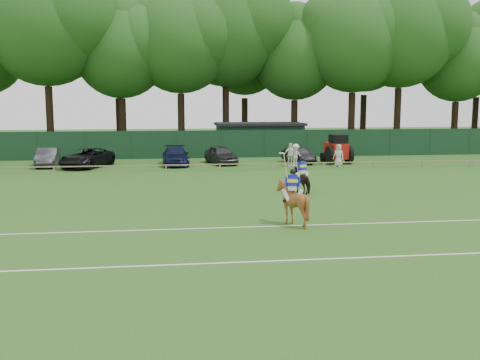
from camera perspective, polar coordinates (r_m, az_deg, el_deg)
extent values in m
plane|color=#1E4C14|center=(24.21, -0.23, -4.30)|extent=(160.00, 160.00, 0.00)
imported|color=black|center=(31.71, 6.32, -0.05)|extent=(1.51, 1.89, 1.45)
imported|color=brown|center=(23.68, 5.34, -2.33)|extent=(1.93, 2.05, 1.86)
imported|color=#323234|center=(46.73, -18.97, 2.19)|extent=(1.90, 4.54, 1.46)
imported|color=black|center=(45.28, -15.29, 2.19)|extent=(4.30, 5.89, 1.49)
imported|color=#111735|center=(45.52, -6.57, 2.44)|extent=(2.13, 5.11, 1.47)
imported|color=#2F2F31|center=(46.10, -1.95, 2.58)|extent=(2.76, 4.69, 1.50)
imported|color=black|center=(46.82, 5.98, 2.50)|extent=(2.23, 4.13, 1.29)
imported|color=white|center=(44.86, 5.67, 2.55)|extent=(1.27, 0.93, 1.75)
imported|color=white|center=(44.27, 5.11, 2.56)|extent=(1.18, 0.74, 1.87)
imported|color=silver|center=(44.97, 9.98, 2.47)|extent=(1.01, 0.96, 1.74)
cube|color=silver|center=(31.64, 6.34, 0.88)|extent=(0.44, 0.40, 0.18)
cube|color=#171FA7|center=(31.60, 6.35, 1.45)|extent=(0.50, 0.46, 0.51)
cube|color=yellow|center=(31.60, 6.34, 1.42)|extent=(0.51, 0.46, 0.18)
sphere|color=black|center=(31.56, 6.36, 2.12)|extent=(0.25, 0.25, 0.25)
cylinder|color=silver|center=(31.81, 6.73, 0.37)|extent=(0.37, 0.47, 0.59)
cylinder|color=silver|center=(31.47, 6.04, 0.29)|extent=(0.48, 0.26, 0.59)
cube|color=silver|center=(23.57, 5.36, -0.81)|extent=(0.42, 0.35, 0.18)
cube|color=#171FA7|center=(23.52, 5.37, -0.04)|extent=(0.47, 0.41, 0.51)
cube|color=yellow|center=(23.53, 5.37, -0.09)|extent=(0.50, 0.40, 0.18)
sphere|color=black|center=(23.47, 5.38, 0.86)|extent=(0.25, 0.25, 0.25)
cylinder|color=silver|center=(23.55, 5.97, -1.56)|extent=(0.45, 0.30, 0.59)
cylinder|color=silver|center=(23.59, 4.71, -1.53)|extent=(0.40, 0.43, 0.59)
cylinder|color=tan|center=(23.52, 4.67, 1.32)|extent=(0.11, 0.63, 1.17)
cube|color=silver|center=(18.46, 2.20, -8.27)|extent=(60.00, 0.10, 0.01)
cube|color=silver|center=(23.24, 0.09, -4.82)|extent=(60.00, 0.10, 0.01)
cube|color=#997F5B|center=(41.82, -3.41, 1.58)|extent=(62.00, 0.08, 0.08)
cube|color=#14351E|center=(50.69, -4.18, 3.63)|extent=(92.00, 0.04, 2.50)
cube|color=#14331E|center=(54.33, 1.97, 4.11)|extent=(8.00, 4.00, 2.80)
cube|color=black|center=(54.25, 1.98, 5.71)|extent=(8.40, 4.40, 0.24)
cube|color=#A0170E|center=(47.28, 9.73, 2.96)|extent=(1.51, 2.50, 1.29)
cube|color=black|center=(46.84, 9.95, 4.01)|extent=(1.31, 1.40, 0.90)
cylinder|color=black|center=(46.34, 9.09, 2.51)|extent=(0.43, 1.51, 1.49)
cylinder|color=black|center=(47.00, 11.00, 2.54)|extent=(0.43, 1.51, 1.49)
cylinder|color=black|center=(47.98, 8.44, 2.29)|extent=(0.37, 0.82, 0.80)
cylinder|color=black|center=(48.54, 10.08, 2.32)|extent=(0.37, 0.82, 0.80)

